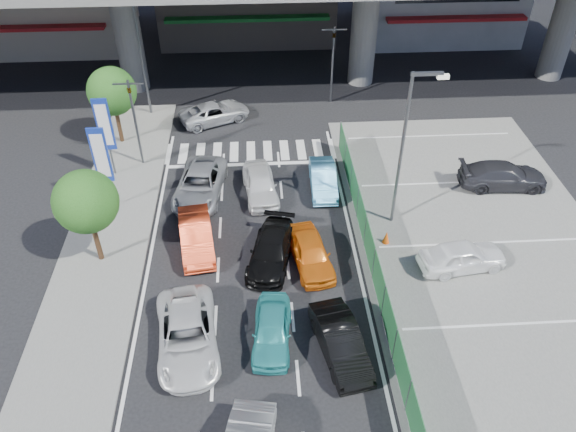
{
  "coord_description": "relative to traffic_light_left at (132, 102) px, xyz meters",
  "views": [
    {
      "loc": [
        0.44,
        -15.54,
        17.91
      ],
      "look_at": [
        1.65,
        3.97,
        2.21
      ],
      "focal_mm": 35.0,
      "sensor_mm": 36.0,
      "label": 1
    }
  ],
  "objects": [
    {
      "name": "sedan_black_mid",
      "position": [
        7.06,
        -8.53,
        -3.3
      ],
      "size": [
        2.74,
        4.65,
        1.26
      ],
      "primitive_type": "imported",
      "rotation": [
        0.0,
        0.0,
        -0.24
      ],
      "color": "black",
      "rests_on": "ground"
    },
    {
      "name": "sidewalk_left",
      "position": [
        -0.8,
        -8.0,
        -3.88
      ],
      "size": [
        4.0,
        30.0,
        0.12
      ],
      "primitive_type": "cube",
      "color": "#60605E",
      "rests_on": "ground"
    },
    {
      "name": "ground",
      "position": [
        6.2,
        -12.0,
        -3.94
      ],
      "size": [
        120.0,
        120.0,
        0.0
      ],
      "primitive_type": "plane",
      "color": "black",
      "rests_on": "ground"
    },
    {
      "name": "taxi_orange_right",
      "position": [
        8.84,
        -8.84,
        -3.27
      ],
      "size": [
        2.22,
        4.11,
        1.33
      ],
      "primitive_type": "imported",
      "rotation": [
        0.0,
        0.0,
        0.17
      ],
      "color": "orange",
      "rests_on": "ground"
    },
    {
      "name": "sedan_white_mid_left",
      "position": [
        3.61,
        -13.27,
        -3.25
      ],
      "size": [
        2.89,
        5.21,
        1.38
      ],
      "primitive_type": "imported",
      "rotation": [
        0.0,
        0.0,
        0.12
      ],
      "color": "silver",
      "rests_on": "ground"
    },
    {
      "name": "hatch_black_mid_right",
      "position": [
        9.51,
        -13.96,
        -3.27
      ],
      "size": [
        2.22,
        4.27,
        1.34
      ],
      "primitive_type": "imported",
      "rotation": [
        0.0,
        0.0,
        0.21
      ],
      "color": "black",
      "rests_on": "ground"
    },
    {
      "name": "traffic_light_right",
      "position": [
        11.7,
        7.0,
        0.0
      ],
      "size": [
        1.6,
        1.24,
        5.2
      ],
      "color": "#595B60",
      "rests_on": "ground"
    },
    {
      "name": "tree_far",
      "position": [
        -1.6,
        2.5,
        -0.55
      ],
      "size": [
        2.8,
        2.8,
        4.8
      ],
      "color": "#382314",
      "rests_on": "ground"
    },
    {
      "name": "sedan_white_front_mid",
      "position": [
        6.68,
        -3.39,
        -3.25
      ],
      "size": [
        2.08,
        4.21,
        1.38
      ],
      "primitive_type": "imported",
      "rotation": [
        0.0,
        0.0,
        0.12
      ],
      "color": "silver",
      "rests_on": "ground"
    },
    {
      "name": "street_lamp_right",
      "position": [
        13.37,
        -6.0,
        0.83
      ],
      "size": [
        1.65,
        0.22,
        8.0
      ],
      "color": "#595B60",
      "rests_on": "ground"
    },
    {
      "name": "signboard_near",
      "position": [
        -1.0,
        -4.01,
        -0.87
      ],
      "size": [
        0.8,
        0.14,
        4.7
      ],
      "color": "#595B60",
      "rests_on": "ground"
    },
    {
      "name": "parked_sedan_white",
      "position": [
        15.62,
        -9.56,
        -3.2
      ],
      "size": [
        4.14,
        2.12,
        1.35
      ],
      "primitive_type": "imported",
      "rotation": [
        0.0,
        0.0,
        1.71
      ],
      "color": "white",
      "rests_on": "parking_lot"
    },
    {
      "name": "parking_lot",
      "position": [
        17.2,
        -10.0,
        -3.91
      ],
      "size": [
        12.0,
        28.0,
        0.06
      ],
      "primitive_type": "cube",
      "color": "#60605E",
      "rests_on": "ground"
    },
    {
      "name": "traffic_cone",
      "position": [
        12.58,
        -7.67,
        -3.55
      ],
      "size": [
        0.37,
        0.37,
        0.66
      ],
      "primitive_type": "cone",
      "rotation": [
        0.0,
        0.0,
        -0.1
      ],
      "color": "#FE560E",
      "rests_on": "parking_lot"
    },
    {
      "name": "street_lamp_left",
      "position": [
        -0.13,
        6.0,
        0.83
      ],
      "size": [
        1.65,
        0.22,
        8.0
      ],
      "color": "#595B60",
      "rests_on": "ground"
    },
    {
      "name": "taxi_teal_mid",
      "position": [
        6.9,
        -13.16,
        -3.31
      ],
      "size": [
        1.81,
        3.8,
        1.25
      ],
      "primitive_type": "imported",
      "rotation": [
        0.0,
        0.0,
        -0.09
      ],
      "color": "teal",
      "rests_on": "ground"
    },
    {
      "name": "tree_near",
      "position": [
        -0.8,
        -8.0,
        -0.55
      ],
      "size": [
        2.8,
        2.8,
        4.8
      ],
      "color": "#382314",
      "rests_on": "ground"
    },
    {
      "name": "fence_run",
      "position": [
        11.5,
        -11.0,
        -3.04
      ],
      "size": [
        0.16,
        22.0,
        1.8
      ],
      "primitive_type": null,
      "color": "#205F31",
      "rests_on": "ground"
    },
    {
      "name": "parked_sedan_dgrey",
      "position": [
        19.74,
        -3.44,
        -3.2
      ],
      "size": [
        4.8,
        2.2,
        1.36
      ],
      "primitive_type": "imported",
      "rotation": [
        0.0,
        0.0,
        1.51
      ],
      "color": "#2E2E33",
      "rests_on": "parking_lot"
    },
    {
      "name": "wagon_silver_front_left",
      "position": [
        3.48,
        -3.19,
        -3.25
      ],
      "size": [
        2.94,
        5.23,
        1.38
      ],
      "primitive_type": "imported",
      "rotation": [
        0.0,
        0.0,
        -0.14
      ],
      "color": "#919499",
      "rests_on": "ground"
    },
    {
      "name": "taxi_orange_left",
      "position": [
        3.57,
        -7.37,
        -3.25
      ],
      "size": [
        2.06,
        4.36,
        1.38
      ],
      "primitive_type": "imported",
      "rotation": [
        0.0,
        0.0,
        0.15
      ],
      "color": "#ED441F",
      "rests_on": "ground"
    },
    {
      "name": "traffic_light_left",
      "position": [
        0.0,
        0.0,
        0.0
      ],
      "size": [
        1.6,
        1.24,
        5.2
      ],
      "color": "#595B60",
      "rests_on": "ground"
    },
    {
      "name": "signboard_far",
      "position": [
        -1.4,
        -1.01,
        -0.87
      ],
      "size": [
        0.8,
        0.14,
        4.7
      ],
      "color": "#595B60",
      "rests_on": "ground"
    },
    {
      "name": "crossing_wagon_silver",
      "position": [
        3.95,
        4.8,
        -3.32
      ],
      "size": [
        4.91,
        3.69,
        1.24
      ],
      "primitive_type": "imported",
      "rotation": [
        0.0,
        0.0,
        1.99
      ],
      "color": "#AFB0B7",
      "rests_on": "ground"
    },
    {
      "name": "kei_truck_front_right",
      "position": [
        10.06,
        -3.03,
        -3.31
      ],
      "size": [
        1.42,
        3.84,
        1.25
      ],
      "primitive_type": "imported",
      "rotation": [
        0.0,
        0.0,
        -0.02
      ],
      "color": "#4D9CCC",
      "rests_on": "ground"
    }
  ]
}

